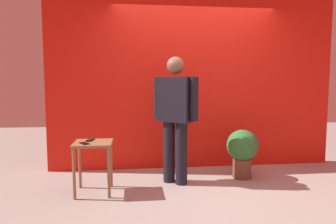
{
  "coord_description": "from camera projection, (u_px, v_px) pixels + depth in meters",
  "views": [
    {
      "loc": [
        -0.97,
        -3.49,
        1.34
      ],
      "look_at": [
        -0.49,
        0.55,
        0.95
      ],
      "focal_mm": 32.51,
      "sensor_mm": 36.0,
      "label": 1
    }
  ],
  "objects": [
    {
      "name": "ground_plane",
      "position": [
        213.0,
        194.0,
        3.69
      ],
      "size": [
        12.0,
        12.0,
        0.0
      ],
      "primitive_type": "plane",
      "color": "#9E9991"
    },
    {
      "name": "back_wall_red",
      "position": [
        194.0,
        70.0,
        4.76
      ],
      "size": [
        4.5,
        0.12,
        3.08
      ],
      "primitive_type": "cube",
      "color": "red",
      "rests_on": "ground_plane"
    },
    {
      "name": "cell_phone",
      "position": [
        84.0,
        143.0,
        3.56
      ],
      "size": [
        0.14,
        0.16,
        0.01
      ],
      "primitive_type": "cube",
      "rotation": [
        0.0,
        0.0,
        0.57
      ],
      "color": "black",
      "rests_on": "side_table"
    },
    {
      "name": "potted_plant",
      "position": [
        242.0,
        149.0,
        4.27
      ],
      "size": [
        0.44,
        0.44,
        0.69
      ],
      "color": "brown",
      "rests_on": "ground_plane"
    },
    {
      "name": "standing_person",
      "position": [
        175.0,
        113.0,
        4.01
      ],
      "size": [
        0.59,
        0.49,
        1.68
      ],
      "color": "black",
      "rests_on": "ground_plane"
    },
    {
      "name": "tv_remote",
      "position": [
        90.0,
        140.0,
        3.75
      ],
      "size": [
        0.09,
        0.18,
        0.02
      ],
      "primitive_type": "cube",
      "rotation": [
        0.0,
        0.0,
        -0.27
      ],
      "color": "black",
      "rests_on": "side_table"
    },
    {
      "name": "side_table",
      "position": [
        93.0,
        152.0,
        3.67
      ],
      "size": [
        0.45,
        0.45,
        0.63
      ],
      "color": "olive",
      "rests_on": "ground_plane"
    }
  ]
}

